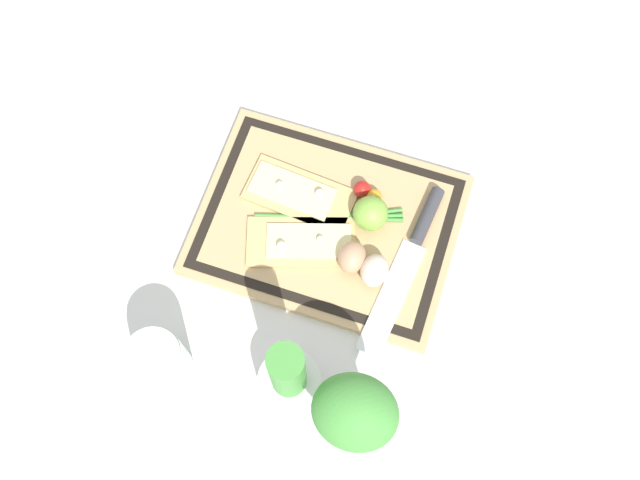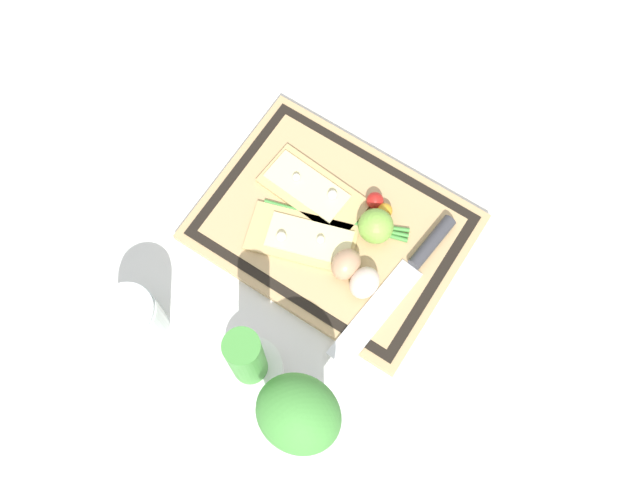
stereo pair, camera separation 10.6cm
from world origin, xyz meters
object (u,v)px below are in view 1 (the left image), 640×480
Objects in this scene: egg_pink at (374,270)px; herb_pot at (289,380)px; egg_brown at (352,257)px; herb_glass at (354,416)px; lime at (371,213)px; cherry_tomato_yellow at (374,197)px; knife at (416,242)px; sauce_jar at (160,364)px; cherry_tomato_red at (362,189)px; pizza_slice_near at (298,194)px; pizza_slice_far at (302,242)px.

herb_pot is (0.07, 0.21, 0.03)m from egg_pink.
egg_brown is 0.26× the size of herb_glass.
lime reaches higher than cherry_tomato_yellow.
sauce_jar reaches higher than knife.
cherry_tomato_red is at bearing -15.31° from cherry_tomato_yellow.
pizza_slice_near is 1.63× the size of sauce_jar.
herb_glass is (0.01, 0.30, 0.10)m from knife.
herb_glass is at bearing 120.63° from pizza_slice_near.
egg_pink is 0.13m from cherry_tomato_yellow.
knife is at bearing 148.71° from cherry_tomato_yellow.
egg_pink is 0.25× the size of herb_pot.
pizza_slice_near is 3.22× the size of lime.
herb_pot is (0.03, 0.33, 0.04)m from cherry_tomato_yellow.
egg_brown is (-0.12, 0.08, 0.02)m from pizza_slice_near.
egg_brown is (0.09, 0.06, 0.01)m from knife.
egg_pink reaches higher than pizza_slice_far.
herb_pot is at bearing 106.67° from pizza_slice_near.
herb_pot reaches higher than knife.
pizza_slice_far is 0.29m from sauce_jar.
herb_glass is at bearing 98.73° from egg_pink.
pizza_slice_near is 0.35m from sauce_jar.
egg_brown is 0.22m from herb_pot.
herb_pot is at bearing 83.39° from lime.
egg_brown reaches higher than knife.
herb_pot is 0.20m from sauce_jar.
pizza_slice_far is 0.09m from egg_brown.
egg_pink is (-0.04, 0.01, 0.00)m from egg_brown.
egg_pink reaches higher than pizza_slice_near.
knife is 5.56× the size of egg_pink.
egg_pink is 0.93× the size of lime.
pizza_slice_near is 0.86× the size of herb_pot.
sauce_jar is (0.22, 0.25, 0.01)m from egg_brown.
egg_pink is at bearing 114.63° from cherry_tomato_red.
knife is at bearing -134.48° from sauce_jar.
herb_pot is at bearing -14.15° from herb_glass.
herb_glass reaches higher than knife.
lime is at bearing -141.44° from pizza_slice_far.
lime is at bearing -124.45° from sauce_jar.
knife is 0.09m from lime.
cherry_tomato_yellow is at bearing -78.40° from herb_glass.
herb_glass is at bearing 87.60° from knife.
egg_brown is 1.00× the size of egg_pink.
cherry_tomato_red reaches higher than knife.
knife is at bearing -161.82° from pizza_slice_far.
herb_glass is (-0.08, 0.24, 0.08)m from egg_brown.
egg_brown is 0.11m from cherry_tomato_yellow.
egg_brown is 0.25× the size of herb_pot.
cherry_tomato_red is (0.11, -0.06, 0.01)m from knife.
pizza_slice_far is (-0.03, 0.08, 0.00)m from pizza_slice_near.
herb_pot is at bearing -169.88° from sauce_jar.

